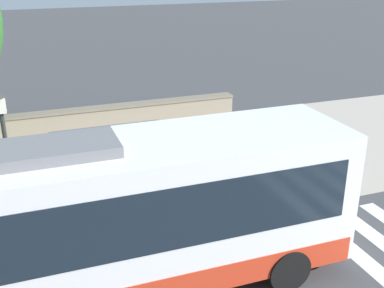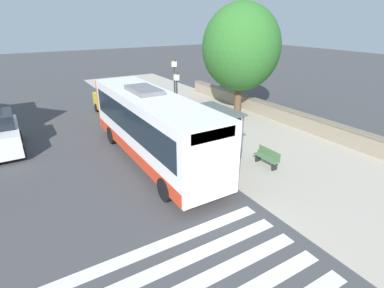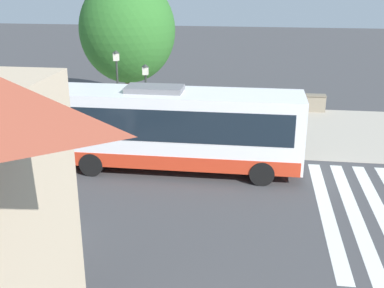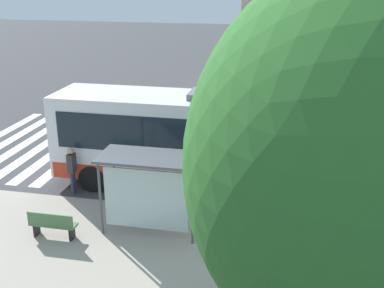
{
  "view_description": "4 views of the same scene",
  "coord_description": "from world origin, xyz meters",
  "px_view_note": "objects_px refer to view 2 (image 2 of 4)",
  "views": [
    {
      "loc": [
        10.59,
        1.15,
        6.94
      ],
      "look_at": [
        -1.34,
        5.52,
        1.91
      ],
      "focal_mm": 45.0,
      "sensor_mm": 36.0,
      "label": 1
    },
    {
      "loc": [
        7.51,
        15.61,
        6.86
      ],
      "look_at": [
        0.54,
        4.06,
        1.19
      ],
      "focal_mm": 28.0,
      "sensor_mm": 36.0,
      "label": 2
    },
    {
      "loc": [
        21.0,
        5.82,
        7.99
      ],
      "look_at": [
        1.42,
        3.1,
        1.03
      ],
      "focal_mm": 45.0,
      "sensor_mm": 36.0,
      "label": 3
    },
    {
      "loc": [
        -14.24,
        -0.7,
        7.61
      ],
      "look_at": [
        0.6,
        2.44,
        2.14
      ],
      "focal_mm": 45.0,
      "sensor_mm": 36.0,
      "label": 4
    }
  ],
  "objects_px": {
    "street_lamp_near": "(177,101)",
    "parked_car_behind_bus": "(111,101)",
    "bench": "(267,157)",
    "shade_tree": "(241,48)",
    "bus_shelter": "(219,117)",
    "pedestrian": "(229,167)",
    "parked_car_far_lane": "(0,134)",
    "street_lamp_far": "(175,90)",
    "bus": "(152,125)"
  },
  "relations": [
    {
      "from": "parked_car_behind_bus",
      "to": "parked_car_far_lane",
      "type": "relative_size",
      "value": 0.91
    },
    {
      "from": "bench",
      "to": "street_lamp_far",
      "type": "relative_size",
      "value": 0.31
    },
    {
      "from": "street_lamp_far",
      "to": "parked_car_far_lane",
      "type": "height_order",
      "value": "street_lamp_far"
    },
    {
      "from": "street_lamp_near",
      "to": "parked_car_behind_bus",
      "type": "bearing_deg",
      "value": -76.5
    },
    {
      "from": "bus",
      "to": "pedestrian",
      "type": "distance_m",
      "value": 4.71
    },
    {
      "from": "bus_shelter",
      "to": "parked_car_far_lane",
      "type": "relative_size",
      "value": 0.72
    },
    {
      "from": "bus_shelter",
      "to": "pedestrian",
      "type": "bearing_deg",
      "value": 60.57
    },
    {
      "from": "street_lamp_near",
      "to": "parked_car_far_lane",
      "type": "xyz_separation_m",
      "value": [
        9.07,
        -3.51,
        -1.41
      ]
    },
    {
      "from": "parked_car_behind_bus",
      "to": "street_lamp_far",
      "type": "bearing_deg",
      "value": 112.96
    },
    {
      "from": "parked_car_far_lane",
      "to": "pedestrian",
      "type": "bearing_deg",
      "value": 130.78
    },
    {
      "from": "pedestrian",
      "to": "shade_tree",
      "type": "height_order",
      "value": "shade_tree"
    },
    {
      "from": "parked_car_behind_bus",
      "to": "parked_car_far_lane",
      "type": "height_order",
      "value": "parked_car_far_lane"
    },
    {
      "from": "bus",
      "to": "shade_tree",
      "type": "bearing_deg",
      "value": -154.57
    },
    {
      "from": "bus",
      "to": "parked_car_behind_bus",
      "type": "xyz_separation_m",
      "value": [
        -0.6,
        -9.12,
        -0.86
      ]
    },
    {
      "from": "street_lamp_near",
      "to": "parked_car_behind_bus",
      "type": "distance_m",
      "value": 7.75
    },
    {
      "from": "bus_shelter",
      "to": "street_lamp_far",
      "type": "height_order",
      "value": "street_lamp_far"
    },
    {
      "from": "bus_shelter",
      "to": "bench",
      "type": "relative_size",
      "value": 2.16
    },
    {
      "from": "bench",
      "to": "street_lamp_far",
      "type": "distance_m",
      "value": 7.43
    },
    {
      "from": "bench",
      "to": "shade_tree",
      "type": "distance_m",
      "value": 10.22
    },
    {
      "from": "street_lamp_near",
      "to": "shade_tree",
      "type": "xyz_separation_m",
      "value": [
        -6.77,
        -2.63,
        2.44
      ]
    },
    {
      "from": "street_lamp_far",
      "to": "shade_tree",
      "type": "distance_m",
      "value": 6.54
    },
    {
      "from": "street_lamp_near",
      "to": "bus_shelter",
      "type": "bearing_deg",
      "value": 114.04
    },
    {
      "from": "street_lamp_near",
      "to": "parked_car_far_lane",
      "type": "relative_size",
      "value": 0.96
    },
    {
      "from": "pedestrian",
      "to": "parked_car_far_lane",
      "type": "relative_size",
      "value": 0.41
    },
    {
      "from": "parked_car_behind_bus",
      "to": "parked_car_far_lane",
      "type": "bearing_deg",
      "value": 28.11
    },
    {
      "from": "bench",
      "to": "street_lamp_near",
      "type": "height_order",
      "value": "street_lamp_near"
    },
    {
      "from": "bus_shelter",
      "to": "bus",
      "type": "bearing_deg",
      "value": -13.89
    },
    {
      "from": "parked_car_far_lane",
      "to": "bench",
      "type": "bearing_deg",
      "value": 141.81
    },
    {
      "from": "bench",
      "to": "pedestrian",
      "type": "bearing_deg",
      "value": 13.67
    },
    {
      "from": "bench",
      "to": "parked_car_far_lane",
      "type": "height_order",
      "value": "parked_car_far_lane"
    },
    {
      "from": "street_lamp_far",
      "to": "parked_car_behind_bus",
      "type": "bearing_deg",
      "value": -67.04
    },
    {
      "from": "parked_car_far_lane",
      "to": "bus",
      "type": "bearing_deg",
      "value": 142.04
    },
    {
      "from": "bus_shelter",
      "to": "street_lamp_near",
      "type": "xyz_separation_m",
      "value": [
        1.16,
        -2.59,
        0.46
      ]
    },
    {
      "from": "bench",
      "to": "bus",
      "type": "bearing_deg",
      "value": -38.53
    },
    {
      "from": "pedestrian",
      "to": "bench",
      "type": "height_order",
      "value": "pedestrian"
    },
    {
      "from": "pedestrian",
      "to": "street_lamp_far",
      "type": "distance_m",
      "value": 7.97
    },
    {
      "from": "parked_car_far_lane",
      "to": "bus_shelter",
      "type": "bearing_deg",
      "value": 149.2
    },
    {
      "from": "bus",
      "to": "pedestrian",
      "type": "bearing_deg",
      "value": 109.79
    },
    {
      "from": "bus_shelter",
      "to": "pedestrian",
      "type": "distance_m",
      "value": 4.11
    },
    {
      "from": "shade_tree",
      "to": "parked_car_far_lane",
      "type": "distance_m",
      "value": 16.33
    },
    {
      "from": "street_lamp_near",
      "to": "bench",
      "type": "bearing_deg",
      "value": 112.19
    },
    {
      "from": "pedestrian",
      "to": "parked_car_behind_bus",
      "type": "height_order",
      "value": "parked_car_behind_bus"
    },
    {
      "from": "pedestrian",
      "to": "street_lamp_near",
      "type": "xyz_separation_m",
      "value": [
        -0.81,
        -6.08,
        1.4
      ]
    },
    {
      "from": "bus_shelter",
      "to": "shade_tree",
      "type": "bearing_deg",
      "value": -137.08
    },
    {
      "from": "parked_car_behind_bus",
      "to": "pedestrian",
      "type": "bearing_deg",
      "value": 94.11
    },
    {
      "from": "bus",
      "to": "parked_car_far_lane",
      "type": "bearing_deg",
      "value": -37.96
    },
    {
      "from": "bus_shelter",
      "to": "parked_car_behind_bus",
      "type": "distance_m",
      "value": 10.46
    },
    {
      "from": "bench",
      "to": "parked_car_far_lane",
      "type": "distance_m",
      "value": 14.33
    },
    {
      "from": "bench",
      "to": "street_lamp_near",
      "type": "relative_size",
      "value": 0.35
    },
    {
      "from": "pedestrian",
      "to": "parked_car_far_lane",
      "type": "height_order",
      "value": "parked_car_far_lane"
    }
  ]
}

